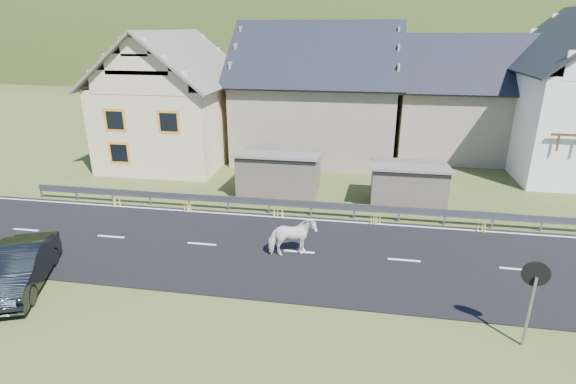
# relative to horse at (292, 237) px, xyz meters

# --- Properties ---
(ground) EXTENTS (160.00, 160.00, 0.00)m
(ground) POSITION_rel_horse_xyz_m (0.24, 0.30, -0.79)
(ground) COLOR #313E17
(ground) RESTS_ON ground
(road) EXTENTS (60.00, 7.00, 0.04)m
(road) POSITION_rel_horse_xyz_m (0.24, 0.30, -0.77)
(road) COLOR black
(road) RESTS_ON ground
(lane_markings) EXTENTS (60.00, 6.60, 0.01)m
(lane_markings) POSITION_rel_horse_xyz_m (0.24, 0.30, -0.75)
(lane_markings) COLOR silver
(lane_markings) RESTS_ON road
(guardrail) EXTENTS (28.10, 0.09, 0.75)m
(guardrail) POSITION_rel_horse_xyz_m (0.24, 3.98, -0.23)
(guardrail) COLOR #93969B
(guardrail) RESTS_ON ground
(shed_left) EXTENTS (4.30, 3.30, 2.40)m
(shed_left) POSITION_rel_horse_xyz_m (-1.76, 6.80, 0.31)
(shed_left) COLOR #6B5E4D
(shed_left) RESTS_ON ground
(shed_right) EXTENTS (3.80, 2.90, 2.20)m
(shed_right) POSITION_rel_horse_xyz_m (4.74, 6.30, 0.21)
(shed_right) COLOR #6B5E4D
(shed_right) RESTS_ON ground
(house_cream) EXTENTS (7.80, 9.80, 8.30)m
(house_cream) POSITION_rel_horse_xyz_m (-9.77, 12.30, 3.56)
(house_cream) COLOR beige
(house_cream) RESTS_ON ground
(house_stone_a) EXTENTS (10.80, 9.80, 8.90)m
(house_stone_a) POSITION_rel_horse_xyz_m (-0.76, 15.30, 3.84)
(house_stone_a) COLOR gray
(house_stone_a) RESTS_ON ground
(house_stone_b) EXTENTS (9.80, 8.80, 8.10)m
(house_stone_b) POSITION_rel_horse_xyz_m (9.24, 17.30, 3.44)
(house_stone_b) COLOR gray
(house_stone_b) RESTS_ON ground
(mountain) EXTENTS (440.00, 280.00, 260.00)m
(mountain) POSITION_rel_horse_xyz_m (5.24, 180.30, -20.79)
(mountain) COLOR #213214
(mountain) RESTS_ON ground
(conifer_patch) EXTENTS (76.00, 50.00, 28.00)m
(conifer_patch) POSITION_rel_horse_xyz_m (-54.76, 110.30, 5.21)
(conifer_patch) COLOR black
(conifer_patch) RESTS_ON ground
(horse) EXTENTS (1.43, 1.96, 1.51)m
(horse) POSITION_rel_horse_xyz_m (0.00, 0.00, 0.00)
(horse) COLOR silver
(horse) RESTS_ON road
(car) EXTENTS (3.00, 4.61, 1.44)m
(car) POSITION_rel_horse_xyz_m (-8.69, -3.70, -0.07)
(car) COLOR black
(car) RESTS_ON ground
(traffic_mirror) EXTENTS (0.71, 0.23, 2.57)m
(traffic_mirror) POSITION_rel_horse_xyz_m (7.13, -3.97, 1.09)
(traffic_mirror) COLOR #93969B
(traffic_mirror) RESTS_ON ground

